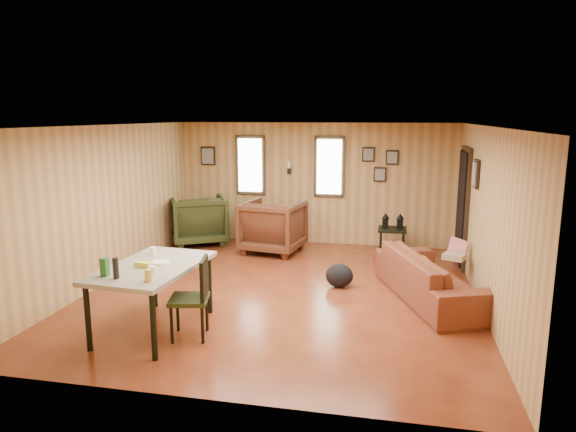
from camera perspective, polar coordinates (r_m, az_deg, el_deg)
name	(u,v)px	position (r m, az deg, el deg)	size (l,w,h in m)	color
room	(298,208)	(7.54, 1.07, 0.93)	(5.54, 6.04, 2.44)	brown
sofa	(433,269)	(7.44, 15.77, -5.69)	(2.27, 0.66, 0.89)	brown
recliner_brown	(273,224)	(9.61, -1.67, -0.89)	(1.05, 0.98, 1.08)	#542B19
recliner_green	(198,217)	(10.40, -9.98, -0.14)	(1.04, 0.98, 1.07)	#2D3618
end_table	(253,223)	(10.63, -3.94, -0.80)	(0.57, 0.54, 0.62)	black
side_table	(392,227)	(9.49, 11.53, -1.22)	(0.50, 0.50, 0.80)	black
cooler	(384,257)	(9.12, 10.66, -4.48)	(0.38, 0.33, 0.23)	maroon
backpack	(339,276)	(7.78, 5.73, -6.61)	(0.44, 0.34, 0.36)	black
sofa_pillows	(442,262)	(7.62, 16.78, -4.96)	(0.91, 1.53, 0.32)	brown
dining_table	(152,271)	(6.27, -14.92, -5.96)	(1.08, 1.66, 1.04)	gray
dining_chair	(195,293)	(6.05, -10.28, -8.45)	(0.51, 0.51, 0.95)	#2D3618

